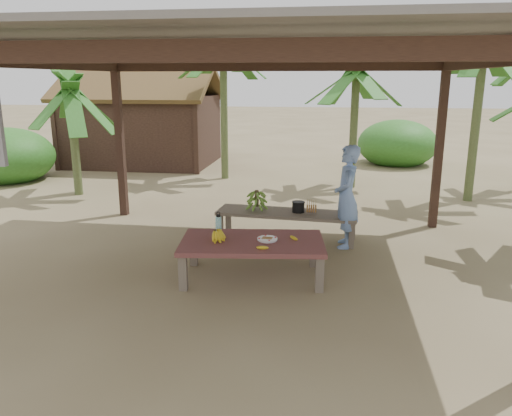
# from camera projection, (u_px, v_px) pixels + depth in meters

# --- Properties ---
(ground) EXTENTS (80.00, 80.00, 0.00)m
(ground) POSITION_uv_depth(u_px,v_px,m) (253.00, 266.00, 6.84)
(ground) COLOR brown
(ground) RESTS_ON ground
(pavilion) EXTENTS (6.60, 5.60, 2.95)m
(pavilion) POSITION_uv_depth(u_px,v_px,m) (251.00, 54.00, 6.13)
(pavilion) COLOR black
(pavilion) RESTS_ON ground
(work_table) EXTENTS (1.90, 1.20, 0.50)m
(work_table) POSITION_uv_depth(u_px,v_px,m) (252.00, 245.00, 6.33)
(work_table) COLOR brown
(work_table) RESTS_ON ground
(bench) EXTENTS (2.24, 0.78, 0.45)m
(bench) POSITION_uv_depth(u_px,v_px,m) (287.00, 215.00, 7.88)
(bench) COLOR brown
(bench) RESTS_ON ground
(ripe_banana_bunch) EXTENTS (0.27, 0.23, 0.16)m
(ripe_banana_bunch) POSITION_uv_depth(u_px,v_px,m) (215.00, 234.00, 6.30)
(ripe_banana_bunch) COLOR yellow
(ripe_banana_bunch) RESTS_ON work_table
(plate) EXTENTS (0.26, 0.26, 0.04)m
(plate) POSITION_uv_depth(u_px,v_px,m) (267.00, 239.00, 6.31)
(plate) COLOR white
(plate) RESTS_ON work_table
(loose_banana_front) EXTENTS (0.16, 0.13, 0.04)m
(loose_banana_front) POSITION_uv_depth(u_px,v_px,m) (262.00, 248.00, 5.98)
(loose_banana_front) COLOR yellow
(loose_banana_front) RESTS_ON work_table
(loose_banana_side) EXTENTS (0.14, 0.11, 0.04)m
(loose_banana_side) POSITION_uv_depth(u_px,v_px,m) (294.00, 238.00, 6.34)
(loose_banana_side) COLOR yellow
(loose_banana_side) RESTS_ON work_table
(water_flask) EXTENTS (0.08, 0.08, 0.29)m
(water_flask) POSITION_uv_depth(u_px,v_px,m) (218.00, 224.00, 6.60)
(water_flask) COLOR #3FC7C3
(water_flask) RESTS_ON work_table
(green_banana_stalk) EXTENTS (0.32, 0.32, 0.34)m
(green_banana_stalk) POSITION_uv_depth(u_px,v_px,m) (257.00, 200.00, 7.94)
(green_banana_stalk) COLOR #598C2D
(green_banana_stalk) RESTS_ON bench
(cooking_pot) EXTENTS (0.19, 0.19, 0.16)m
(cooking_pot) POSITION_uv_depth(u_px,v_px,m) (298.00, 207.00, 7.83)
(cooking_pot) COLOR black
(cooking_pot) RESTS_ON bench
(skewer_rack) EXTENTS (0.19, 0.09, 0.24)m
(skewer_rack) POSITION_uv_depth(u_px,v_px,m) (312.00, 207.00, 7.71)
(skewer_rack) COLOR #A57F47
(skewer_rack) RESTS_ON bench
(woman) EXTENTS (0.38, 0.57, 1.55)m
(woman) POSITION_uv_depth(u_px,v_px,m) (347.00, 197.00, 7.45)
(woman) COLOR #7496DB
(woman) RESTS_ON ground
(hut) EXTENTS (4.40, 3.43, 2.85)m
(hut) POSITION_uv_depth(u_px,v_px,m) (144.00, 127.00, 14.85)
(hut) COLOR black
(hut) RESTS_ON ground
(banana_plant_ne) EXTENTS (1.80, 1.80, 3.47)m
(banana_plant_ne) POSITION_uv_depth(u_px,v_px,m) (483.00, 53.00, 9.76)
(banana_plant_ne) COLOR #596638
(banana_plant_ne) RESTS_ON ground
(banana_plant_n) EXTENTS (1.80, 1.80, 2.92)m
(banana_plant_n) POSITION_uv_depth(u_px,v_px,m) (356.00, 81.00, 11.21)
(banana_plant_n) COLOR #596638
(banana_plant_n) RESTS_ON ground
(banana_plant_nw) EXTENTS (1.80, 1.80, 3.52)m
(banana_plant_nw) POSITION_uv_depth(u_px,v_px,m) (223.00, 56.00, 12.10)
(banana_plant_nw) COLOR #596638
(banana_plant_nw) RESTS_ON ground
(banana_plant_w) EXTENTS (1.80, 1.80, 2.47)m
(banana_plant_w) POSITION_uv_depth(u_px,v_px,m) (71.00, 102.00, 10.57)
(banana_plant_w) COLOR #596638
(banana_plant_w) RESTS_ON ground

